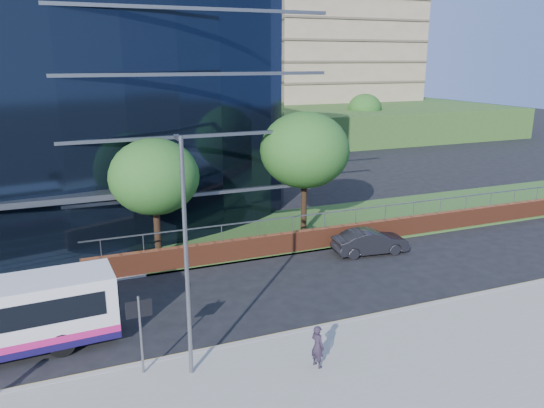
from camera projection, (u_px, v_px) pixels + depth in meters
name	position (u px, v px, depth m)	size (l,w,h in m)	color
ground	(0.00, 380.00, 17.68)	(200.00, 200.00, 0.00)	black
grass_verge	(403.00, 215.00, 36.24)	(36.00, 8.00, 0.12)	#2D511E
retaining_wall	(384.00, 230.00, 31.33)	(34.00, 0.40, 2.11)	brown
apartment_block	(264.00, 54.00, 77.49)	(60.00, 42.00, 30.00)	#2D511E
street_sign	(140.00, 319.00, 17.34)	(0.85, 0.09, 2.80)	slate
tree_far_c	(154.00, 177.00, 27.07)	(4.62, 4.62, 6.51)	black
tree_far_d	(305.00, 150.00, 31.07)	(5.28, 5.28, 7.44)	black
tree_dist_e	(255.00, 111.00, 60.94)	(4.62, 4.62, 6.51)	black
tree_dist_f	(365.00, 108.00, 68.65)	(4.29, 4.29, 6.05)	black
streetlight_east	(186.00, 253.00, 16.75)	(0.15, 0.77, 8.00)	slate
parked_car	(370.00, 242.00, 29.01)	(1.44, 4.14, 1.36)	black
pedestrian	(317.00, 346.00, 18.03)	(0.56, 0.36, 1.52)	#281E2E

